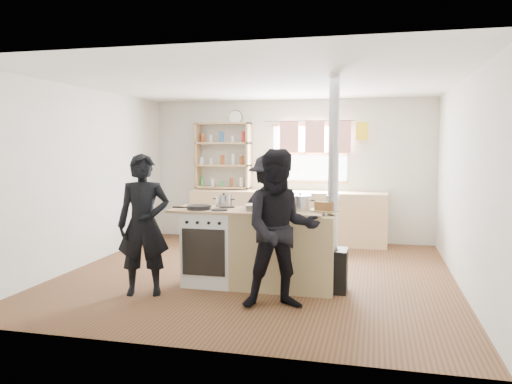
# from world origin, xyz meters

# --- Properties ---
(ground) EXTENTS (5.00, 5.00, 0.01)m
(ground) POSITION_xyz_m (0.00, 0.00, -0.01)
(ground) COLOR brown
(ground) RESTS_ON ground
(back_counter) EXTENTS (3.40, 0.55, 0.90)m
(back_counter) POSITION_xyz_m (0.00, 2.22, 0.45)
(back_counter) COLOR tan
(back_counter) RESTS_ON ground
(shelving_unit) EXTENTS (1.00, 0.28, 1.20)m
(shelving_unit) POSITION_xyz_m (-1.20, 2.34, 1.51)
(shelving_unit) COLOR tan
(shelving_unit) RESTS_ON back_counter
(thermos) EXTENTS (0.10, 0.10, 0.27)m
(thermos) POSITION_xyz_m (0.77, 2.22, 1.04)
(thermos) COLOR silver
(thermos) RESTS_ON back_counter
(cooking_island) EXTENTS (1.97, 0.64, 0.93)m
(cooking_island) POSITION_xyz_m (0.14, -0.55, 0.47)
(cooking_island) COLOR white
(cooking_island) RESTS_ON ground
(skillet_greens) EXTENTS (0.32, 0.32, 0.05)m
(skillet_greens) POSITION_xyz_m (-0.56, -0.69, 0.96)
(skillet_greens) COLOR black
(skillet_greens) RESTS_ON cooking_island
(roast_tray) EXTENTS (0.43, 0.38, 0.07)m
(roast_tray) POSITION_xyz_m (0.16, -0.57, 0.97)
(roast_tray) COLOR silver
(roast_tray) RESTS_ON cooking_island
(stockpot_stove) EXTENTS (0.21, 0.21, 0.17)m
(stockpot_stove) POSITION_xyz_m (-0.35, -0.35, 1.01)
(stockpot_stove) COLOR silver
(stockpot_stove) RESTS_ON cooking_island
(stockpot_counter) EXTENTS (0.27, 0.27, 0.21)m
(stockpot_counter) POSITION_xyz_m (0.63, -0.48, 1.02)
(stockpot_counter) COLOR #BCBCBE
(stockpot_counter) RESTS_ON cooking_island
(bread_board) EXTENTS (0.33, 0.29, 0.12)m
(bread_board) POSITION_xyz_m (0.93, -0.56, 0.98)
(bread_board) COLOR tan
(bread_board) RESTS_ON cooking_island
(flue_heater) EXTENTS (0.35, 0.35, 2.50)m
(flue_heater) POSITION_xyz_m (1.02, -0.54, 0.65)
(flue_heater) COLOR black
(flue_heater) RESTS_ON ground
(person_near_left) EXTENTS (0.67, 0.54, 1.60)m
(person_near_left) POSITION_xyz_m (-1.05, -1.16, 0.80)
(person_near_left) COLOR black
(person_near_left) RESTS_ON ground
(person_near_right) EXTENTS (0.95, 0.83, 1.66)m
(person_near_right) POSITION_xyz_m (0.55, -1.27, 0.83)
(person_near_right) COLOR black
(person_near_right) RESTS_ON ground
(person_far) EXTENTS (1.16, 0.92, 1.57)m
(person_far) POSITION_xyz_m (0.11, 0.28, 0.79)
(person_far) COLOR black
(person_far) RESTS_ON ground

